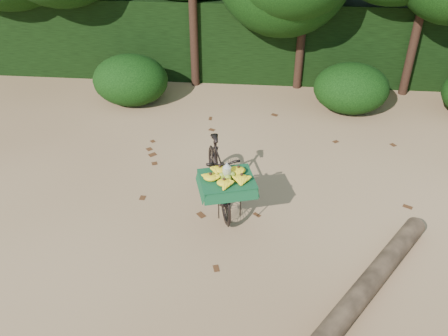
{
  "coord_description": "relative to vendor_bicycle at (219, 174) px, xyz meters",
  "views": [
    {
      "loc": [
        -0.25,
        -4.62,
        4.49
      ],
      "look_at": [
        -0.74,
        0.77,
        0.82
      ],
      "focal_mm": 38.0,
      "sensor_mm": 36.0,
      "label": 1
    }
  ],
  "objects": [
    {
      "name": "fallen_log",
      "position": [
        1.75,
        -1.9,
        -0.38
      ],
      "size": [
        2.31,
        3.07,
        0.26
      ],
      "primitive_type": "cylinder",
      "rotation": [
        1.57,
        0.0,
        -0.63
      ],
      "color": "brown",
      "rests_on": "ground"
    },
    {
      "name": "hedge_backdrop",
      "position": [
        0.84,
        5.25,
        0.39
      ],
      "size": [
        26.0,
        1.8,
        1.8
      ],
      "primitive_type": "cube",
      "color": "black",
      "rests_on": "ground"
    },
    {
      "name": "bush_clumps",
      "position": [
        1.34,
        3.25,
        -0.06
      ],
      "size": [
        8.8,
        1.7,
        0.9
      ],
      "primitive_type": null,
      "color": "black",
      "rests_on": "ground"
    },
    {
      "name": "vendor_bicycle",
      "position": [
        0.0,
        0.0,
        0.0
      ],
      "size": [
        1.06,
        1.83,
        1.01
      ],
      "rotation": [
        0.0,
        0.0,
        0.29
      ],
      "color": "black",
      "rests_on": "ground"
    },
    {
      "name": "ground",
      "position": [
        0.84,
        -1.05,
        -0.51
      ],
      "size": [
        80.0,
        80.0,
        0.0
      ],
      "primitive_type": "plane",
      "color": "tan",
      "rests_on": "ground"
    },
    {
      "name": "leaf_litter",
      "position": [
        0.84,
        -0.4,
        -0.51
      ],
      "size": [
        7.0,
        7.3,
        0.01
      ],
      "primitive_type": null,
      "color": "#482713",
      "rests_on": "ground"
    }
  ]
}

